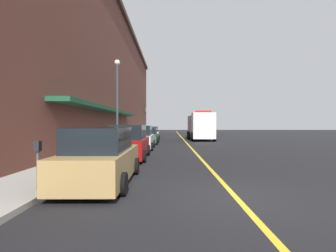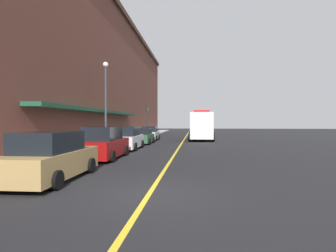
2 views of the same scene
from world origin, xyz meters
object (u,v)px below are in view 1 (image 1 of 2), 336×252
object	(u,v)px
parked_car_0	(101,158)
parking_meter_1	(38,156)
parked_car_2	(140,138)
traffic_light_near	(144,115)
parked_car_4	(151,134)
parking_meter_2	(122,136)
parked_car_3	(148,136)
parking_meter_0	(120,136)
box_truck	(200,126)
parked_car_1	(129,143)
street_lamp_left	(117,93)

from	to	relation	value
parked_car_0	parking_meter_1	size ratio (longest dim) A/B	3.67
parked_car_2	traffic_light_near	distance (m)	16.49
parked_car_4	parking_meter_2	bearing A→B (deg)	172.15
parked_car_3	traffic_light_near	xyz separation A→B (m)	(-1.44, 10.67, 2.41)
parked_car_3	parked_car_4	distance (m)	5.29
parking_meter_1	parked_car_3	bearing A→B (deg)	85.43
parked_car_2	parking_meter_0	distance (m)	1.80
parked_car_0	box_truck	xyz separation A→B (m)	(5.99, 23.60, 0.80)
parking_meter_0	parking_meter_2	xyz separation A→B (m)	(0.00, 0.54, 0.00)
parked_car_1	parked_car_3	xyz separation A→B (m)	(0.15, 11.25, -0.14)
parked_car_3	parked_car_2	bearing A→B (deg)	178.78
street_lamp_left	traffic_light_near	size ratio (longest dim) A/B	1.61
parked_car_1	parking_meter_2	size ratio (longest dim) A/B	3.69
parked_car_4	street_lamp_left	distance (m)	11.05
parked_car_4	street_lamp_left	size ratio (longest dim) A/B	0.63
parking_meter_0	parked_car_2	bearing A→B (deg)	42.14
traffic_light_near	parking_meter_2	bearing A→B (deg)	-90.21
parked_car_0	street_lamp_left	size ratio (longest dim) A/B	0.70
parked_car_1	parking_meter_0	world-z (taller)	parked_car_1
box_truck	parking_meter_0	bearing A→B (deg)	-29.99
parked_car_0	parking_meter_0	xyz separation A→B (m)	(-1.38, 10.55, 0.21)
traffic_light_near	parked_car_3	bearing A→B (deg)	-82.34
parked_car_4	parking_meter_1	xyz separation A→B (m)	(-1.41, -24.02, 0.28)
parked_car_1	box_truck	size ratio (longest dim) A/B	0.65
parked_car_0	box_truck	distance (m)	24.36
street_lamp_left	traffic_light_near	xyz separation A→B (m)	(0.66, 15.62, -1.24)
box_truck	parking_meter_0	distance (m)	15.00
parked_car_1	street_lamp_left	size ratio (longest dim) A/B	0.71
parking_meter_2	traffic_light_near	distance (m)	17.06
parked_car_4	street_lamp_left	bearing A→B (deg)	168.01
parking_meter_1	box_truck	bearing A→B (deg)	73.56
parked_car_1	parked_car_4	bearing A→B (deg)	-0.78
parked_car_3	parking_meter_2	world-z (taller)	parked_car_3
parked_car_1	parked_car_0	bearing A→B (deg)	179.76
box_truck	parked_car_3	bearing A→B (deg)	-43.77
parked_car_3	parked_car_1	bearing A→B (deg)	179.78
parking_meter_1	parking_meter_2	bearing A→B (deg)	90.00
box_truck	street_lamp_left	distance (m)	14.02
parked_car_3	street_lamp_left	size ratio (longest dim) A/B	0.59
parked_car_1	traffic_light_near	size ratio (longest dim) A/B	1.14
parked_car_4	box_truck	xyz separation A→B (m)	(5.96, 0.96, 0.87)
parked_car_2	parked_car_3	distance (m)	5.61
parked_car_1	traffic_light_near	distance (m)	22.08
parked_car_4	box_truck	distance (m)	6.10
parked_car_3	parking_meter_1	distance (m)	18.80
parking_meter_0	street_lamp_left	size ratio (longest dim) A/B	0.19
parked_car_0	street_lamp_left	xyz separation A→B (m)	(-1.98, 12.40, 3.55)
parked_car_3	traffic_light_near	size ratio (longest dim) A/B	0.96
parked_car_4	parking_meter_2	world-z (taller)	parked_car_4
traffic_light_near	parking_meter_0	bearing A→B (deg)	-90.20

